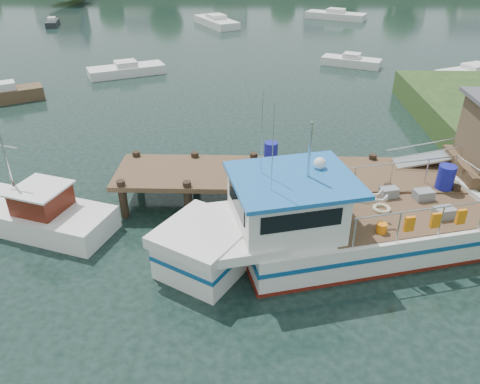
{
  "coord_description": "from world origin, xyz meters",
  "views": [
    {
      "loc": [
        -0.57,
        -16.62,
        9.9
      ],
      "look_at": [
        -1.0,
        -1.5,
        1.3
      ],
      "focal_mm": 35.0,
      "sensor_mm": 36.0,
      "label": 1
    }
  ],
  "objects_px": {
    "moored_b": "(351,61)",
    "moored_far": "(336,15)",
    "moored_rowboat": "(7,94)",
    "moored_d": "(216,21)",
    "moored_a": "(126,70)",
    "dock": "(435,154)",
    "work_boat": "(28,212)",
    "moored_c": "(475,72)",
    "lobster_boat": "(326,228)",
    "moored_e": "(52,23)"
  },
  "relations": [
    {
      "from": "dock",
      "to": "moored_d",
      "type": "distance_m",
      "value": 41.0
    },
    {
      "from": "dock",
      "to": "moored_d",
      "type": "xyz_separation_m",
      "value": [
        -11.41,
        39.34,
        -1.78
      ]
    },
    {
      "from": "work_boat",
      "to": "moored_a",
      "type": "relative_size",
      "value": 1.19
    },
    {
      "from": "moored_far",
      "to": "moored_d",
      "type": "xyz_separation_m",
      "value": [
        -14.32,
        -4.84,
        0.01
      ]
    },
    {
      "from": "lobster_boat",
      "to": "moored_e",
      "type": "xyz_separation_m",
      "value": [
        -25.57,
        42.11,
        -0.71
      ]
    },
    {
      "from": "work_boat",
      "to": "moored_far",
      "type": "height_order",
      "value": "work_boat"
    },
    {
      "from": "moored_b",
      "to": "moored_far",
      "type": "bearing_deg",
      "value": 72.56
    },
    {
      "from": "moored_c",
      "to": "work_boat",
      "type": "bearing_deg",
      "value": -155.63
    },
    {
      "from": "moored_rowboat",
      "to": "moored_a",
      "type": "bearing_deg",
      "value": 45.4
    },
    {
      "from": "dock",
      "to": "moored_a",
      "type": "distance_m",
      "value": 25.24
    },
    {
      "from": "dock",
      "to": "moored_c",
      "type": "xyz_separation_m",
      "value": [
        9.63,
        18.9,
        -1.88
      ]
    },
    {
      "from": "moored_far",
      "to": "moored_b",
      "type": "height_order",
      "value": "moored_far"
    },
    {
      "from": "moored_a",
      "to": "moored_d",
      "type": "relative_size",
      "value": 0.78
    },
    {
      "from": "moored_rowboat",
      "to": "moored_far",
      "type": "xyz_separation_m",
      "value": [
        25.9,
        31.92,
        -0.02
      ]
    },
    {
      "from": "moored_c",
      "to": "moored_far",
      "type": "bearing_deg",
      "value": 89.38
    },
    {
      "from": "moored_a",
      "to": "lobster_boat",
      "type": "bearing_deg",
      "value": -67.22
    },
    {
      "from": "moored_rowboat",
      "to": "moored_d",
      "type": "height_order",
      "value": "moored_rowboat"
    },
    {
      "from": "dock",
      "to": "moored_rowboat",
      "type": "bearing_deg",
      "value": 151.91
    },
    {
      "from": "dock",
      "to": "moored_far",
      "type": "bearing_deg",
      "value": 86.23
    },
    {
      "from": "work_boat",
      "to": "moored_d",
      "type": "height_order",
      "value": "work_boat"
    },
    {
      "from": "lobster_boat",
      "to": "moored_rowboat",
      "type": "relative_size",
      "value": 2.69
    },
    {
      "from": "moored_rowboat",
      "to": "moored_d",
      "type": "xyz_separation_m",
      "value": [
        11.58,
        27.07,
        -0.01
      ]
    },
    {
      "from": "moored_d",
      "to": "moored_a",
      "type": "bearing_deg",
      "value": -104.12
    },
    {
      "from": "dock",
      "to": "lobster_boat",
      "type": "distance_m",
      "value": 5.81
    },
    {
      "from": "dock",
      "to": "moored_c",
      "type": "relative_size",
      "value": 2.56
    },
    {
      "from": "lobster_boat",
      "to": "moored_a",
      "type": "relative_size",
      "value": 2.04
    },
    {
      "from": "moored_b",
      "to": "moored_e",
      "type": "bearing_deg",
      "value": 139.34
    },
    {
      "from": "lobster_boat",
      "to": "moored_a",
      "type": "bearing_deg",
      "value": 104.02
    },
    {
      "from": "work_boat",
      "to": "moored_c",
      "type": "bearing_deg",
      "value": 57.37
    },
    {
      "from": "moored_a",
      "to": "moored_e",
      "type": "xyz_separation_m",
      "value": [
        -13.33,
        19.91,
        -0.03
      ]
    },
    {
      "from": "moored_b",
      "to": "moored_rowboat",
      "type": "bearing_deg",
      "value": -170.25
    },
    {
      "from": "moored_c",
      "to": "moored_b",
      "type": "bearing_deg",
      "value": 145.77
    },
    {
      "from": "lobster_boat",
      "to": "work_boat",
      "type": "bearing_deg",
      "value": 157.74
    },
    {
      "from": "moored_rowboat",
      "to": "moored_d",
      "type": "relative_size",
      "value": 0.6
    },
    {
      "from": "moored_a",
      "to": "moored_c",
      "type": "distance_m",
      "value": 26.41
    },
    {
      "from": "moored_a",
      "to": "moored_d",
      "type": "distance_m",
      "value": 21.28
    },
    {
      "from": "moored_b",
      "to": "moored_c",
      "type": "distance_m",
      "value": 9.26
    },
    {
      "from": "moored_e",
      "to": "moored_c",
      "type": "bearing_deg",
      "value": -50.17
    },
    {
      "from": "moored_far",
      "to": "moored_e",
      "type": "distance_m",
      "value": 33.49
    },
    {
      "from": "moored_b",
      "to": "dock",
      "type": "bearing_deg",
      "value": -104.43
    },
    {
      "from": "lobster_boat",
      "to": "moored_a",
      "type": "height_order",
      "value": "lobster_boat"
    },
    {
      "from": "moored_far",
      "to": "moored_e",
      "type": "xyz_separation_m",
      "value": [
        -33.03,
        -5.51,
        -0.1
      ]
    },
    {
      "from": "work_boat",
      "to": "moored_b",
      "type": "xyz_separation_m",
      "value": [
        16.3,
        23.89,
        -0.21
      ]
    },
    {
      "from": "moored_a",
      "to": "work_boat",
      "type": "bearing_deg",
      "value": -92.4
    },
    {
      "from": "moored_rowboat",
      "to": "moored_far",
      "type": "height_order",
      "value": "moored_rowboat"
    },
    {
      "from": "dock",
      "to": "lobster_boat",
      "type": "height_order",
      "value": "lobster_boat"
    },
    {
      "from": "moored_far",
      "to": "moored_b",
      "type": "xyz_separation_m",
      "value": [
        -2.05,
        -22.32,
        -0.07
      ]
    },
    {
      "from": "moored_d",
      "to": "moored_e",
      "type": "bearing_deg",
      "value": -177.43
    },
    {
      "from": "moored_a",
      "to": "dock",
      "type": "bearing_deg",
      "value": -54.29
    },
    {
      "from": "moored_rowboat",
      "to": "moored_far",
      "type": "bearing_deg",
      "value": 50.06
    }
  ]
}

